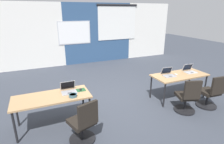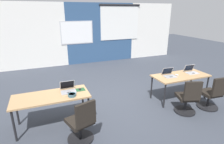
{
  "view_description": "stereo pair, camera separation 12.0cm",
  "coord_description": "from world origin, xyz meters",
  "views": [
    {
      "loc": [
        -1.95,
        -4.29,
        2.45
      ],
      "look_at": [
        -0.19,
        -0.23,
        0.94
      ],
      "focal_mm": 29.04,
      "sensor_mm": 36.0,
      "label": 1
    },
    {
      "loc": [
        -1.84,
        -4.34,
        2.45
      ],
      "look_at": [
        -0.19,
        -0.23,
        0.94
      ],
      "focal_mm": 29.04,
      "sensor_mm": 36.0,
      "label": 2
    }
  ],
  "objects": [
    {
      "name": "desk_near_left",
      "position": [
        -1.75,
        -0.6,
        0.66
      ],
      "size": [
        1.6,
        0.7,
        0.72
      ],
      "color": "tan",
      "rests_on": "ground"
    },
    {
      "name": "laptop_near_right_end",
      "position": [
        2.17,
        -0.54,
        0.77
      ],
      "size": [
        0.35,
        0.33,
        0.23
      ],
      "rotation": [
        0.0,
        0.0,
        -0.07
      ],
      "color": "#B7B7BC",
      "rests_on": "desk_near_right"
    },
    {
      "name": "mousepad_near_left_inner",
      "position": [
        -1.11,
        -0.53,
        0.72
      ],
      "size": [
        0.22,
        0.19,
        0.0
      ],
      "color": "#23512D",
      "rests_on": "desk_near_left"
    },
    {
      "name": "chair_near_right_end",
      "position": [
        2.1,
        -1.39,
        0.38
      ],
      "size": [
        0.52,
        0.56,
        0.92
      ],
      "rotation": [
        0.0,
        0.0,
        3.05
      ],
      "color": "black",
      "rests_on": "ground"
    },
    {
      "name": "snack_bowl",
      "position": [
        -1.34,
        -0.8,
        0.76
      ],
      "size": [
        0.18,
        0.18,
        0.06
      ],
      "color": "#3D6070",
      "rests_on": "desk_near_left"
    },
    {
      "name": "mouse_near_right_inner",
      "position": [
        1.63,
        -0.58,
        0.74
      ],
      "size": [
        0.07,
        0.11,
        0.03
      ],
      "color": "silver",
      "rests_on": "desk_near_right"
    },
    {
      "name": "laptop_near_left_inner",
      "position": [
        -1.37,
        -0.52,
        0.77
      ],
      "size": [
        0.33,
        0.31,
        0.23
      ],
      "rotation": [
        0.0,
        0.0,
        -0.01
      ],
      "color": "#9E9EA3",
      "rests_on": "desk_near_left"
    },
    {
      "name": "chair_near_left_inner",
      "position": [
        -1.28,
        -1.38,
        0.38
      ],
      "size": [
        0.55,
        0.6,
        0.92
      ],
      "rotation": [
        0.0,
        0.0,
        3.45
      ],
      "color": "black",
      "rests_on": "ground"
    },
    {
      "name": "back_wall_assembly",
      "position": [
        0.04,
        4.19,
        1.41
      ],
      "size": [
        10.0,
        0.27,
        2.8
      ],
      "color": "silver",
      "rests_on": "ground"
    },
    {
      "name": "ground_plane",
      "position": [
        0.0,
        0.0,
        0.0
      ],
      "size": [
        24.0,
        24.0,
        0.0
      ],
      "color": "#383D47"
    },
    {
      "name": "chair_near_right_inner",
      "position": [
        1.36,
        -1.33,
        0.38
      ],
      "size": [
        0.56,
        0.61,
        0.92
      ],
      "rotation": [
        0.0,
        0.0,
        2.82
      ],
      "color": "black",
      "rests_on": "ground"
    },
    {
      "name": "laptop_near_right_inner",
      "position": [
        1.39,
        -0.55,
        0.77
      ],
      "size": [
        0.36,
        0.35,
        0.22
      ],
      "rotation": [
        0.0,
        0.0,
        -0.1
      ],
      "color": "#9E9EA3",
      "rests_on": "desk_near_right"
    },
    {
      "name": "mouse_near_left_inner",
      "position": [
        -1.11,
        -0.53,
        0.74
      ],
      "size": [
        0.06,
        0.1,
        0.03
      ],
      "color": "black",
      "rests_on": "mousepad_near_left_inner"
    },
    {
      "name": "desk_near_right",
      "position": [
        1.75,
        -0.6,
        0.66
      ],
      "size": [
        1.6,
        0.7,
        0.72
      ],
      "color": "tan",
      "rests_on": "ground"
    }
  ]
}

